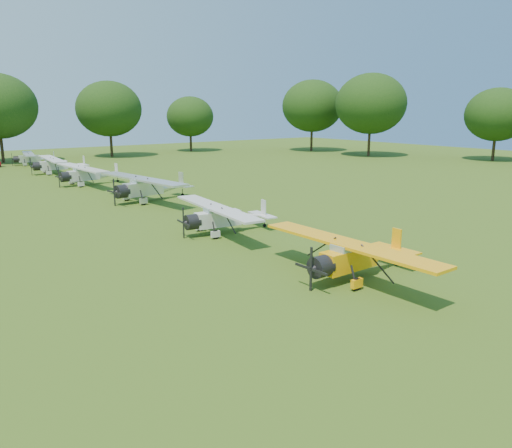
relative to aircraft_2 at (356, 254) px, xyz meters
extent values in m
plane|color=#304F13|center=(-0.84, 9.84, -1.16)|extent=(160.00, 160.00, 0.00)
cylinder|color=#312013|center=(58.06, 24.77, 0.85)|extent=(0.44, 0.44, 4.02)
ellipsoid|color=black|center=(58.06, 24.77, 5.77)|extent=(9.39, 9.39, 7.98)
cylinder|color=#312013|center=(48.59, 41.28, 1.33)|extent=(0.44, 0.44, 4.99)
ellipsoid|color=black|center=(48.59, 41.28, 7.43)|extent=(11.65, 11.65, 9.90)
cylinder|color=#312013|center=(48.05, 54.82, 1.24)|extent=(0.44, 0.44, 4.81)
ellipsoid|color=black|center=(48.05, 54.82, 7.12)|extent=(11.23, 11.23, 9.55)
cylinder|color=#312013|center=(29.49, 67.89, 0.69)|extent=(0.44, 0.44, 3.70)
ellipsoid|color=black|center=(29.49, 67.89, 5.21)|extent=(8.63, 8.63, 7.34)
cylinder|color=#312013|center=(13.43, 66.06, 1.09)|extent=(0.44, 0.44, 4.51)
ellipsoid|color=black|center=(13.43, 66.06, 6.60)|extent=(10.52, 10.52, 8.94)
cylinder|color=#312013|center=(-2.97, 66.58, 1.20)|extent=(0.44, 0.44, 4.74)
cube|color=#FFA80A|center=(-0.47, -0.01, -0.17)|extent=(3.05, 0.95, 1.00)
cone|color=#FFA80A|center=(2.09, 0.03, -0.31)|extent=(2.67, 0.90, 0.85)
cube|color=#8CA5B2|center=(-0.57, -0.01, 0.35)|extent=(1.53, 0.90, 0.52)
cylinder|color=black|center=(-2.28, -0.04, -0.17)|extent=(0.87, 1.00, 0.99)
cube|color=black|center=(-2.89, -0.05, -0.17)|extent=(0.06, 0.11, 1.99)
cube|color=#FFA80A|center=(-0.57, -0.01, 0.59)|extent=(1.54, 10.08, 0.13)
cube|color=#FFA80A|center=(3.04, 0.05, 0.16)|extent=(0.10, 0.52, 1.23)
cube|color=#FFA80A|center=(2.94, 0.05, -0.26)|extent=(0.85, 2.67, 0.09)
cylinder|color=black|center=(-1.21, -1.21, -0.88)|extent=(0.57, 0.16, 0.57)
cylinder|color=black|center=(-1.25, 1.17, -0.88)|extent=(0.57, 0.16, 0.57)
cylinder|color=black|center=(3.13, 0.05, -1.05)|extent=(0.23, 0.08, 0.23)
cube|color=silver|center=(-0.61, 11.10, -0.20)|extent=(3.02, 1.19, 0.97)
cone|color=silver|center=(1.86, 10.83, -0.34)|extent=(2.65, 1.10, 0.83)
cube|color=#8CA5B2|center=(-0.70, 11.11, 0.31)|extent=(1.55, 1.00, 0.51)
cylinder|color=black|center=(-2.35, 11.29, -0.20)|extent=(0.93, 1.04, 0.96)
cube|color=black|center=(-2.94, 11.35, -0.20)|extent=(0.07, 0.12, 1.93)
cube|color=silver|center=(-0.70, 11.11, 0.54)|extent=(2.38, 9.84, 0.13)
cube|color=silver|center=(2.77, 10.73, 0.12)|extent=(0.15, 0.51, 1.20)
cube|color=silver|center=(2.68, 10.74, -0.29)|extent=(1.06, 2.64, 0.08)
cylinder|color=black|center=(-1.47, 10.03, -0.89)|extent=(0.56, 0.21, 0.55)
cylinder|color=black|center=(-1.22, 12.32, -0.89)|extent=(0.56, 0.21, 0.55)
cylinder|color=black|center=(2.86, 10.72, -1.05)|extent=(0.23, 0.10, 0.22)
cube|color=silver|center=(0.31, 24.41, -0.04)|extent=(3.54, 1.48, 1.13)
cone|color=silver|center=(3.18, 24.80, -0.20)|extent=(3.11, 1.37, 0.97)
cube|color=#8CA5B2|center=(0.20, 24.40, 0.55)|extent=(1.84, 1.21, 0.59)
cylinder|color=black|center=(-1.71, 24.13, -0.04)|extent=(1.11, 1.24, 1.12)
cube|color=black|center=(-2.41, 24.04, -0.04)|extent=(0.08, 0.14, 2.26)
cube|color=silver|center=(0.20, 24.40, 0.82)|extent=(3.09, 11.50, 0.15)
cube|color=silver|center=(4.25, 24.95, 0.34)|extent=(0.19, 0.60, 1.40)
cube|color=silver|center=(4.14, 24.93, -0.14)|extent=(1.31, 3.10, 0.10)
cylinder|color=black|center=(-0.36, 22.96, -0.84)|extent=(0.66, 0.26, 0.64)
cylinder|color=black|center=(-0.72, 25.62, -0.84)|extent=(0.66, 0.26, 0.64)
cylinder|color=black|center=(4.35, 24.96, -1.04)|extent=(0.27, 0.12, 0.26)
cube|color=silver|center=(-0.71, 36.99, -0.12)|extent=(3.23, 1.15, 1.04)
cone|color=silver|center=(1.96, 37.17, -0.27)|extent=(2.83, 1.07, 0.89)
cube|color=#8CA5B2|center=(-0.81, 36.98, 0.42)|extent=(1.64, 1.01, 0.55)
cylinder|color=black|center=(-2.59, 36.87, -0.12)|extent=(0.96, 1.09, 1.03)
cube|color=black|center=(-3.23, 36.82, -0.12)|extent=(0.07, 0.12, 2.08)
cube|color=silver|center=(-0.81, 36.98, 0.67)|extent=(2.13, 10.58, 0.14)
cube|color=silver|center=(2.95, 37.23, 0.22)|extent=(0.13, 0.55, 1.29)
cube|color=silver|center=(2.85, 37.23, -0.22)|extent=(1.02, 2.82, 0.09)
cylinder|color=black|center=(-1.42, 35.70, -0.87)|extent=(0.60, 0.20, 0.59)
cylinder|color=black|center=(-1.58, 38.17, -0.87)|extent=(0.60, 0.20, 0.59)
cylinder|color=black|center=(3.05, 37.24, -1.05)|extent=(0.24, 0.09, 0.24)
cube|color=silver|center=(-0.62, 48.51, -0.13)|extent=(3.23, 1.19, 1.04)
cone|color=silver|center=(2.04, 48.29, -0.28)|extent=(2.83, 1.11, 0.89)
cube|color=#8CA5B2|center=(-0.71, 48.51, 0.42)|extent=(1.65, 1.03, 0.54)
cylinder|color=black|center=(-2.49, 48.66, -0.13)|extent=(0.97, 1.10, 1.03)
cube|color=black|center=(-3.13, 48.71, -0.13)|extent=(0.07, 0.12, 2.07)
cube|color=silver|center=(-0.71, 48.51, 0.66)|extent=(2.27, 10.55, 0.14)
cube|color=silver|center=(3.02, 48.21, 0.22)|extent=(0.14, 0.55, 1.28)
cube|color=silver|center=(2.93, 48.22, -0.23)|extent=(1.06, 2.82, 0.09)
cylinder|color=black|center=(-1.50, 47.34, -0.87)|extent=(0.60, 0.21, 0.59)
cylinder|color=black|center=(-1.30, 49.80, -0.87)|extent=(0.60, 0.21, 0.59)
cylinder|color=black|center=(3.12, 48.20, -1.05)|extent=(0.24, 0.10, 0.24)
cube|color=silver|center=(-0.66, 60.45, -0.25)|extent=(2.89, 1.28, 0.92)
cone|color=silver|center=(1.66, 60.05, -0.38)|extent=(2.54, 1.18, 0.79)
cube|color=#8CA5B2|center=(-0.75, 60.46, 0.23)|extent=(1.51, 1.02, 0.48)
cylinder|color=black|center=(-2.30, 60.72, -0.25)|extent=(0.93, 1.03, 0.91)
cube|color=black|center=(-2.86, 60.82, -0.25)|extent=(0.07, 0.11, 1.83)
cube|color=silver|center=(-0.75, 60.46, 0.45)|extent=(2.80, 9.33, 0.12)
cube|color=silver|center=(2.52, 59.90, 0.06)|extent=(0.17, 0.49, 1.13)
cube|color=silver|center=(2.43, 59.92, -0.34)|extent=(1.14, 2.53, 0.08)
cylinder|color=black|center=(-1.53, 59.49, -0.90)|extent=(0.54, 0.23, 0.52)
cylinder|color=black|center=(-1.17, 61.64, -0.90)|extent=(0.54, 0.23, 0.52)
cylinder|color=black|center=(2.61, 59.89, -1.06)|extent=(0.22, 0.10, 0.21)
camera|label=1|loc=(-17.16, -15.19, 6.64)|focal=35.00mm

